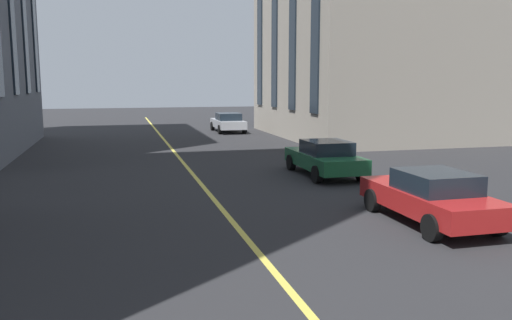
% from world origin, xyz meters
% --- Properties ---
extents(lane_centre_line, '(80.00, 0.16, 0.01)m').
position_xyz_m(lane_centre_line, '(20.00, 0.00, 0.00)').
color(lane_centre_line, '#D8C64C').
rests_on(lane_centre_line, ground_plane).
extents(car_red_trailing, '(4.40, 1.95, 1.37)m').
position_xyz_m(car_red_trailing, '(17.28, -4.90, 0.70)').
color(car_red_trailing, '#B21E1E').
rests_on(car_red_trailing, ground_plane).
extents(car_silver_near, '(4.40, 1.95, 1.37)m').
position_xyz_m(car_silver_near, '(42.74, -4.90, 0.70)').
color(car_silver_near, '#B7BABF').
rests_on(car_silver_near, ground_plane).
extents(car_green_mid, '(4.40, 1.95, 1.37)m').
position_xyz_m(car_green_mid, '(24.46, -4.90, 0.70)').
color(car_green_mid, '#1E6038').
rests_on(car_green_mid, ground_plane).
extents(building_right_far, '(14.86, 12.67, 13.58)m').
position_xyz_m(building_right_far, '(37.91, -13.77, 6.79)').
color(building_right_far, '#A89E8E').
rests_on(building_right_far, ground_plane).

